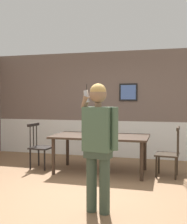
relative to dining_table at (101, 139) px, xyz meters
name	(u,v)px	position (x,y,z in m)	size (l,w,h in m)	color
ground_plane	(79,190)	(-0.08, -1.21, -0.68)	(7.25, 7.25, 0.00)	#846042
room_back_partition	(112,106)	(-0.08, 1.60, 0.63)	(6.59, 0.17, 2.72)	#756056
dining_table	(101,139)	(0.00, 0.00, 0.00)	(1.94, 1.02, 0.76)	#38281E
chair_near_window	(169,153)	(1.36, 0.00, -0.22)	(0.48, 0.48, 0.97)	#2D2319
chair_by_doorway	(40,146)	(-1.36, 0.00, -0.21)	(0.47, 0.47, 0.97)	black
person_figure	(99,139)	(0.45, -1.99, 0.29)	(0.54, 0.28, 1.70)	#3A493A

